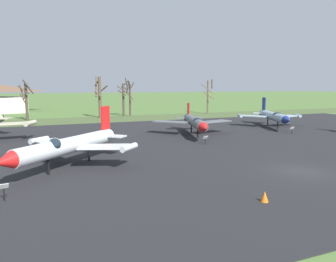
% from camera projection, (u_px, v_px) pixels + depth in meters
% --- Properties ---
extents(ground_plane, '(600.00, 600.00, 0.00)m').
position_uv_depth(ground_plane, '(301.00, 172.00, 24.65)').
color(ground_plane, '#4C6B33').
extents(asphalt_apron, '(90.74, 48.13, 0.05)m').
position_uv_depth(asphalt_apron, '(206.00, 142.00, 37.83)').
color(asphalt_apron, black).
rests_on(asphalt_apron, ground).
extents(grass_verge_strip, '(150.74, 12.00, 0.06)m').
position_uv_depth(grass_verge_strip, '(132.00, 118.00, 65.26)').
color(grass_verge_strip, '#44552E').
rests_on(grass_verge_strip, ground).
extents(jet_fighter_front_right, '(10.42, 12.85, 4.00)m').
position_uv_depth(jet_fighter_front_right, '(195.00, 122.00, 42.09)').
color(jet_fighter_front_right, '#565B60').
rests_on(jet_fighter_front_right, ground).
extents(info_placard_front_right, '(0.57, 0.34, 0.99)m').
position_uv_depth(info_placard_front_right, '(205.00, 139.00, 35.98)').
color(info_placard_front_right, black).
rests_on(info_placard_front_right, ground).
extents(jet_fighter_rear_left, '(10.63, 10.47, 4.59)m').
position_uv_depth(jet_fighter_rear_left, '(69.00, 145.00, 25.55)').
color(jet_fighter_rear_left, silver).
rests_on(jet_fighter_rear_left, ground).
extents(info_placard_rear_left, '(0.54, 0.34, 1.05)m').
position_uv_depth(info_placard_rear_left, '(4.00, 190.00, 18.22)').
color(info_placard_rear_left, black).
rests_on(info_placard_rear_left, ground).
extents(jet_fighter_rear_right, '(9.84, 12.55, 4.50)m').
position_uv_depth(jet_fighter_rear_right, '(273.00, 116.00, 50.47)').
color(jet_fighter_rear_right, '#8EA3B2').
rests_on(jet_fighter_rear_right, ground).
extents(info_placard_rear_right, '(0.63, 0.28, 1.01)m').
position_uv_depth(info_placard_rear_right, '(292.00, 129.00, 43.86)').
color(info_placard_rear_right, black).
rests_on(info_placard_rear_right, ground).
extents(bare_tree_far_left, '(2.75, 1.87, 7.60)m').
position_uv_depth(bare_tree_far_left, '(26.00, 99.00, 60.62)').
color(bare_tree_far_left, '#42382D').
rests_on(bare_tree_far_left, ground).
extents(bare_tree_left_of_center, '(2.82, 2.80, 8.36)m').
position_uv_depth(bare_tree_left_of_center, '(100.00, 95.00, 65.89)').
color(bare_tree_left_of_center, brown).
rests_on(bare_tree_left_of_center, ground).
extents(bare_tree_center, '(3.26, 2.89, 8.10)m').
position_uv_depth(bare_tree_center, '(124.00, 97.00, 69.05)').
color(bare_tree_center, '#42382D').
rests_on(bare_tree_center, ground).
extents(bare_tree_right_of_center, '(2.27, 2.27, 7.26)m').
position_uv_depth(bare_tree_right_of_center, '(130.00, 98.00, 70.30)').
color(bare_tree_right_of_center, '#42382D').
rests_on(bare_tree_right_of_center, ground).
extents(bare_tree_far_right, '(3.34, 2.44, 8.03)m').
position_uv_depth(bare_tree_far_right, '(208.00, 96.00, 75.90)').
color(bare_tree_far_right, brown).
rests_on(bare_tree_far_right, ground).
extents(traffic_cone, '(0.46, 0.46, 0.66)m').
position_uv_depth(traffic_cone, '(265.00, 197.00, 18.13)').
color(traffic_cone, orange).
rests_on(traffic_cone, ground).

